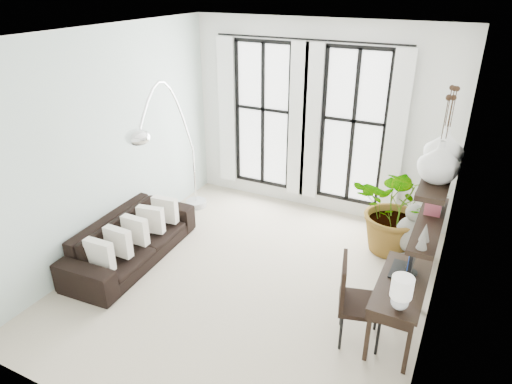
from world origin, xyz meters
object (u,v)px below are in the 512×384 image
Objects in this scene: sofa at (131,239)px; desk at (401,288)px; arc_lamp at (167,117)px; buddha at (410,237)px; plant at (399,209)px; desk_chair at (353,296)px.

desk is at bearing -92.57° from sofa.
arc_lamp reaches higher than buddha.
plant is 3.63m from arc_lamp.
desk is 1.35× the size of buddha.
sofa is 1.82× the size of desk.
desk_chair is (-0.45, -0.25, -0.09)m from desk.
desk_chair reaches higher than buddha.
sofa is 3.90m from plant.
arc_lamp is at bearing -9.72° from sofa.
sofa is 1.85m from arc_lamp.
arc_lamp is at bearing 166.56° from desk.
desk is 0.49× the size of arc_lamp.
desk is 3.95m from arc_lamp.
desk_chair is 1.16× the size of buddha.
desk is 1.16× the size of desk_chair.
arc_lamp is 3.92m from buddha.
sofa is 2.46× the size of buddha.
plant is at bearing 16.64° from arc_lamp.
plant reaches higher than desk.
desk is 1.74m from buddha.
plant reaches higher than sofa.
buddha is (0.32, 1.95, -0.22)m from desk_chair.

